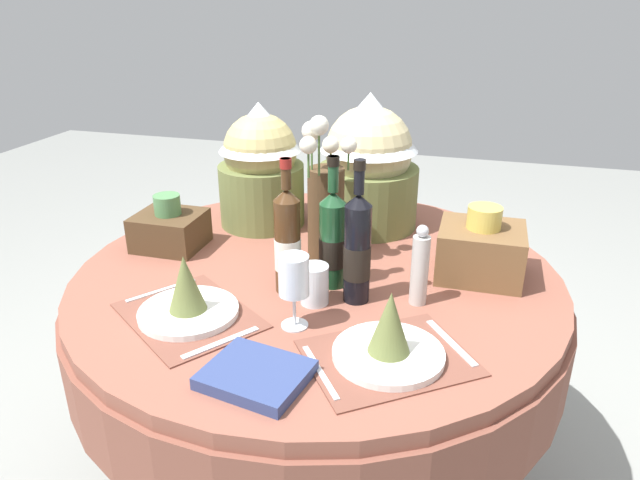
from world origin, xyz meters
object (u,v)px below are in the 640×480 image
(dining_table, at_px, (317,315))
(wine_bottle_left, at_px, (357,249))
(place_setting_right, at_px, (389,340))
(flower_vase, at_px, (325,202))
(wine_glass_right, at_px, (294,277))
(gift_tub_back_centre, at_px, (368,159))
(woven_basket_side_right, at_px, (481,250))
(wine_bottle_right, at_px, (288,241))
(pepper_mill, at_px, (420,268))
(place_setting_left, at_px, (187,299))
(wine_bottle_centre, at_px, (333,239))
(woven_basket_side_left, at_px, (170,228))
(tumbler_near_left, at_px, (314,284))
(gift_tub_back_left, at_px, (261,162))
(book_on_table, at_px, (256,375))

(dining_table, bearing_deg, wine_bottle_left, -42.46)
(place_setting_right, relative_size, flower_vase, 1.00)
(wine_bottle_left, bearing_deg, flower_vase, 123.07)
(wine_glass_right, bearing_deg, gift_tub_back_centre, 87.17)
(flower_vase, relative_size, woven_basket_side_right, 1.92)
(dining_table, relative_size, flower_vase, 3.19)
(wine_bottle_right, xyz_separation_m, gift_tub_back_centre, (0.10, 0.51, 0.09))
(pepper_mill, bearing_deg, wine_bottle_right, -175.90)
(flower_vase, height_order, wine_bottle_left, flower_vase)
(place_setting_left, distance_m, flower_vase, 0.49)
(wine_bottle_right, height_order, woven_basket_side_right, wine_bottle_right)
(place_setting_left, relative_size, pepper_mill, 2.04)
(dining_table, distance_m, flower_vase, 0.33)
(wine_bottle_left, bearing_deg, wine_bottle_centre, 140.99)
(pepper_mill, distance_m, woven_basket_side_right, 0.24)
(wine_bottle_centre, height_order, woven_basket_side_left, wine_bottle_centre)
(place_setting_left, xyz_separation_m, woven_basket_side_left, (-0.25, 0.36, 0.01))
(tumbler_near_left, distance_m, gift_tub_back_left, 0.59)
(wine_bottle_right, xyz_separation_m, tumbler_near_left, (0.08, -0.05, -0.09))
(flower_vase, bearing_deg, wine_bottle_centre, -67.68)
(book_on_table, xyz_separation_m, woven_basket_side_left, (-0.49, 0.55, 0.05))
(wine_bottle_centre, bearing_deg, wine_bottle_right, -148.90)
(dining_table, xyz_separation_m, pepper_mill, (0.29, -0.10, 0.24))
(book_on_table, bearing_deg, pepper_mill, 66.60)
(gift_tub_back_left, xyz_separation_m, woven_basket_side_right, (0.71, -0.21, -0.13))
(gift_tub_back_centre, bearing_deg, gift_tub_back_left, -166.90)
(wine_glass_right, bearing_deg, dining_table, 95.92)
(place_setting_left, height_order, place_setting_right, same)
(place_setting_right, distance_m, woven_basket_side_right, 0.49)
(woven_basket_side_left, bearing_deg, flower_vase, 6.02)
(dining_table, distance_m, wine_bottle_centre, 0.29)
(book_on_table, relative_size, woven_basket_side_left, 1.02)
(gift_tub_back_centre, relative_size, woven_basket_side_left, 2.24)
(wine_glass_right, relative_size, pepper_mill, 0.86)
(flower_vase, distance_m, woven_basket_side_left, 0.49)
(dining_table, distance_m, book_on_table, 0.53)
(wine_bottle_left, bearing_deg, woven_basket_side_right, 37.33)
(wine_bottle_right, distance_m, gift_tub_back_centre, 0.52)
(place_setting_left, xyz_separation_m, tumbler_near_left, (0.27, 0.15, 0.00))
(wine_bottle_right, bearing_deg, wine_bottle_left, -0.78)
(wine_bottle_centre, bearing_deg, pepper_mill, -9.25)
(book_on_table, distance_m, woven_basket_side_left, 0.74)
(wine_bottle_left, height_order, tumbler_near_left, wine_bottle_left)
(wine_bottle_left, xyz_separation_m, wine_bottle_right, (-0.18, 0.00, -0.00))
(woven_basket_side_left, bearing_deg, wine_bottle_centre, -11.11)
(wine_bottle_right, distance_m, woven_basket_side_left, 0.47)
(wine_glass_right, height_order, gift_tub_back_centre, gift_tub_back_centre)
(wine_bottle_right, bearing_deg, dining_table, 72.34)
(wine_bottle_right, distance_m, wine_glass_right, 0.18)
(flower_vase, bearing_deg, woven_basket_side_right, 0.63)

